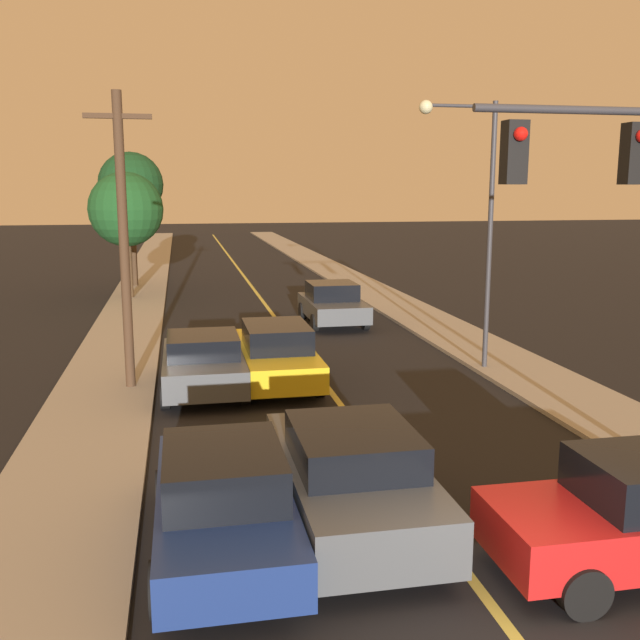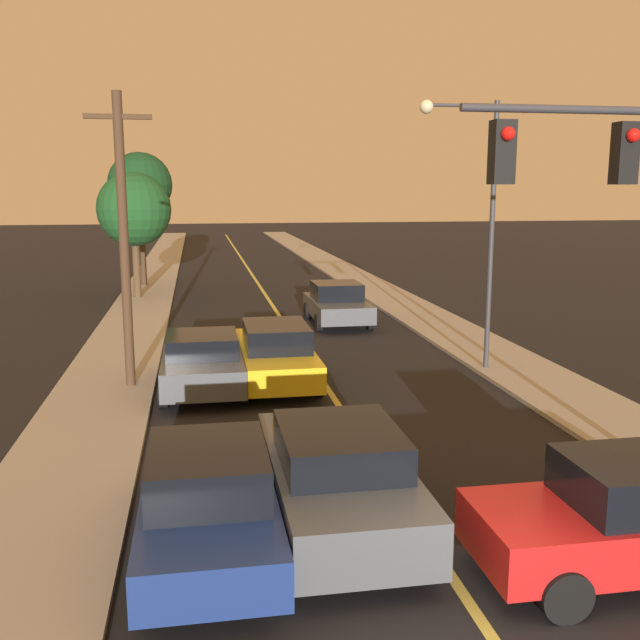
{
  "view_description": "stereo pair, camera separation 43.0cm",
  "coord_description": "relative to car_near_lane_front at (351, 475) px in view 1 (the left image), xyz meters",
  "views": [
    {
      "loc": [
        -3.62,
        -6.3,
        5.08
      ],
      "look_at": [
        0.0,
        12.13,
        1.6
      ],
      "focal_mm": 40.0,
      "sensor_mm": 36.0,
      "label": 1
    },
    {
      "loc": [
        -3.2,
        -6.38,
        5.08
      ],
      "look_at": [
        0.0,
        12.13,
        1.6
      ],
      "focal_mm": 40.0,
      "sensor_mm": 36.0,
      "label": 2
    }
  ],
  "objects": [
    {
      "name": "car_far_oncoming",
      "position": [
        3.19,
        16.2,
        -0.05
      ],
      "size": [
        2.11,
        4.23,
        1.57
      ],
      "rotation": [
        0.0,
        0.0,
        3.14
      ],
      "color": "#474C51",
      "rests_on": "ground"
    },
    {
      "name": "road_surface",
      "position": [
        1.22,
        32.5,
        -0.83
      ],
      "size": [
        8.75,
        80.0,
        0.01
      ],
      "color": "black",
      "rests_on": "ground"
    },
    {
      "name": "car_near_lane_front",
      "position": [
        0.0,
        0.0,
        0.0
      ],
      "size": [
        2.08,
        4.67,
        1.64
      ],
      "color": "#474C51",
      "rests_on": "ground"
    },
    {
      "name": "car_near_lane_second",
      "position": [
        -0.0,
        8.42,
        -0.04
      ],
      "size": [
        1.97,
        5.08,
        1.6
      ],
      "color": "gold",
      "rests_on": "ground"
    },
    {
      "name": "car_crossing_right",
      "position": [
        3.47,
        -1.96,
        -0.03
      ],
      "size": [
        3.96,
        1.88,
        1.62
      ],
      "rotation": [
        0.0,
        0.0,
        1.57
      ],
      "color": "red",
      "rests_on": "ground"
    },
    {
      "name": "sidewalk_left",
      "position": [
        -4.4,
        32.5,
        -0.78
      ],
      "size": [
        2.5,
        80.0,
        0.12
      ],
      "color": "#9E998E",
      "rests_on": "ground"
    },
    {
      "name": "car_outer_lane_front",
      "position": [
        -1.92,
        -0.4,
        -0.03
      ],
      "size": [
        1.95,
        4.57,
        1.6
      ],
      "color": "navy",
      "rests_on": "ground"
    },
    {
      "name": "streetlamp_right",
      "position": [
        5.43,
        8.53,
        3.95
      ],
      "size": [
        2.19,
        0.36,
        7.24
      ],
      "color": "#333338",
      "rests_on": "ground"
    },
    {
      "name": "utility_pole_left",
      "position": [
        -3.75,
        8.36,
        3.07
      ],
      "size": [
        1.6,
        0.24,
        7.25
      ],
      "color": "#422D1E",
      "rests_on": "ground"
    },
    {
      "name": "sidewalk_right",
      "position": [
        6.85,
        32.5,
        -0.78
      ],
      "size": [
        2.5,
        80.0,
        0.12
      ],
      "color": "#9E998E",
      "rests_on": "ground"
    },
    {
      "name": "car_outer_lane_second",
      "position": [
        -1.92,
        7.86,
        -0.07
      ],
      "size": [
        2.09,
        4.2,
        1.51
      ],
      "color": "#474C51",
      "rests_on": "ground"
    },
    {
      "name": "tree_left_far",
      "position": [
        -4.74,
        28.03,
        4.4
      ],
      "size": [
        3.25,
        3.25,
        6.78
      ],
      "color": "#3D2B1C",
      "rests_on": "ground"
    },
    {
      "name": "tree_left_near",
      "position": [
        -4.75,
        23.87,
        3.28
      ],
      "size": [
        3.36,
        3.36,
        5.7
      ],
      "color": "#4C3823",
      "rests_on": "ground"
    }
  ]
}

